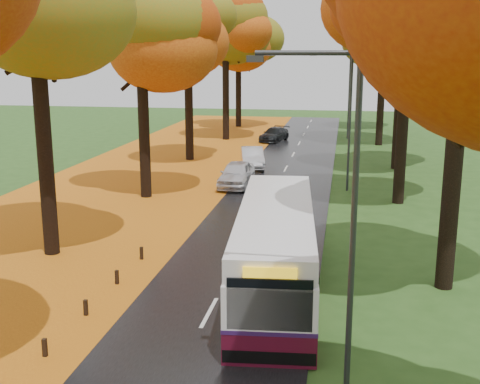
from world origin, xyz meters
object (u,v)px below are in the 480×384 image
(car_dark, at_px, (274,134))
(car_silver, at_px, (252,158))
(streetlamp_near, at_px, (343,203))
(streetlamp_mid, at_px, (346,110))
(car_white, at_px, (237,174))
(streetlamp_far, at_px, (347,88))
(bus, at_px, (276,246))

(car_dark, bearing_deg, car_silver, -75.14)
(streetlamp_near, bearing_deg, streetlamp_mid, 90.00)
(streetlamp_mid, distance_m, car_white, 7.42)
(streetlamp_far, xyz_separation_m, bus, (-2.16, -37.66, -3.18))
(bus, height_order, car_silver, bus)
(streetlamp_mid, distance_m, streetlamp_far, 22.00)
(streetlamp_mid, height_order, bus, streetlamp_mid)
(streetlamp_far, bearing_deg, bus, -93.28)
(bus, bearing_deg, streetlamp_near, -76.12)
(streetlamp_mid, height_order, car_dark, streetlamp_mid)
(streetlamp_mid, xyz_separation_m, car_dark, (-6.30, 19.02, -4.07))
(streetlamp_near, relative_size, bus, 0.73)
(streetlamp_mid, relative_size, bus, 0.73)
(car_white, height_order, car_silver, car_white)
(streetlamp_far, bearing_deg, car_white, -105.87)
(streetlamp_far, distance_m, car_white, 23.36)
(car_white, relative_size, car_dark, 1.05)
(streetlamp_mid, bearing_deg, car_dark, 108.32)
(streetlamp_mid, relative_size, car_dark, 1.91)
(streetlamp_near, distance_m, car_silver, 28.96)
(streetlamp_mid, distance_m, car_dark, 20.44)
(car_silver, bearing_deg, car_white, -102.25)
(car_white, bearing_deg, car_silver, 91.04)
(bus, relative_size, car_white, 2.50)
(streetlamp_far, height_order, car_dark, streetlamp_far)
(streetlamp_near, bearing_deg, car_white, 106.08)
(streetlamp_mid, height_order, car_silver, streetlamp_mid)
(streetlamp_mid, bearing_deg, bus, -97.86)
(car_white, xyz_separation_m, car_silver, (0.00, 6.14, -0.05))
(car_silver, bearing_deg, streetlamp_mid, -55.79)
(streetlamp_near, xyz_separation_m, streetlamp_far, (0.00, 44.00, 0.00))
(bus, distance_m, car_dark, 34.94)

